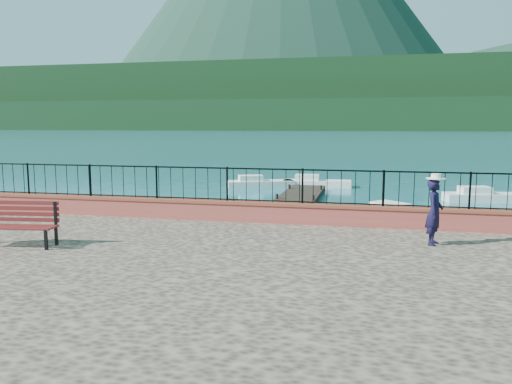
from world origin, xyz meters
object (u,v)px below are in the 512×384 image
at_px(boat_0, 259,215).
at_px(boat_4, 317,181).
at_px(boat_3, 261,181).
at_px(park_bench, 17,233).
at_px(person, 434,212).
at_px(boat_1, 401,214).
at_px(boat_2, 487,194).

bearing_deg(boat_0, boat_4, 69.84).
bearing_deg(boat_3, park_bench, -115.28).
relative_size(person, boat_1, 0.39).
relative_size(boat_1, boat_2, 0.94).
xyz_separation_m(boat_1, boat_3, (-8.01, 10.08, 0.00)).
distance_m(boat_1, boat_3, 12.87).
bearing_deg(person, boat_2, -0.39).
relative_size(boat_2, boat_4, 0.99).
bearing_deg(boat_4, boat_2, -27.78).
bearing_deg(boat_4, boat_1, -71.36).
relative_size(boat_1, boat_4, 0.94).
distance_m(park_bench, boat_0, 10.04).
bearing_deg(boat_3, person, -88.36).
bearing_deg(park_bench, boat_2, 45.04).
xyz_separation_m(park_bench, boat_1, (9.23, 10.88, -1.11)).
bearing_deg(boat_2, boat_4, 145.98).
bearing_deg(boat_3, boat_2, -35.79).
relative_size(boat_1, boat_3, 0.95).
height_order(park_bench, boat_0, park_bench).
xyz_separation_m(boat_1, boat_2, (4.70, 6.95, 0.00)).
height_order(boat_1, boat_2, same).
relative_size(boat_0, boat_1, 0.89).
distance_m(boat_2, boat_3, 13.08).
xyz_separation_m(boat_2, boat_3, (-12.70, 3.13, 0.00)).
relative_size(boat_0, boat_3, 0.85).
bearing_deg(boat_4, boat_0, -98.19).
bearing_deg(boat_2, park_bench, -137.74).
bearing_deg(boat_0, boat_1, 0.62).
height_order(boat_0, boat_4, same).
bearing_deg(person, boat_3, 39.45).
height_order(boat_3, boat_4, same).
distance_m(boat_3, boat_4, 3.63).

